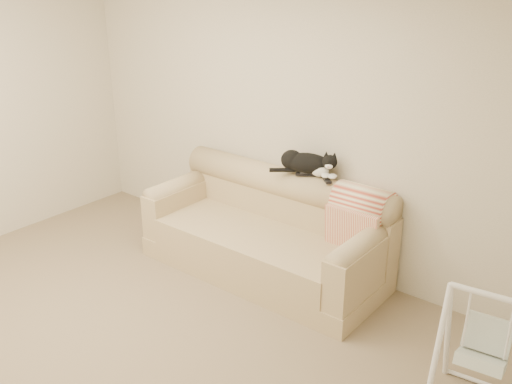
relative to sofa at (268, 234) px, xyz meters
The scene contains 8 objects.
ground_plane 1.65m from the sofa, 91.92° to the right, with size 5.00×5.00×0.00m, color #78674C.
room_shell 2.00m from the sofa, 91.92° to the right, with size 5.04×4.04×2.60m.
sofa is the anchor object (origin of this frame).
remote_a 0.65m from the sofa, 43.73° to the left, with size 0.18×0.13×0.03m.
remote_b 0.75m from the sofa, 27.04° to the left, with size 0.15×0.15×0.02m.
tuxedo_cat 0.74m from the sofa, 44.40° to the left, with size 0.57×0.37×0.23m.
throw_blanket 0.90m from the sofa, 16.07° to the left, with size 0.47×0.38×0.58m.
baby_swing 2.18m from the sofa, 16.09° to the right, with size 0.57×0.61×0.85m.
Camera 1 is at (2.84, -2.04, 2.61)m, focal length 40.00 mm.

